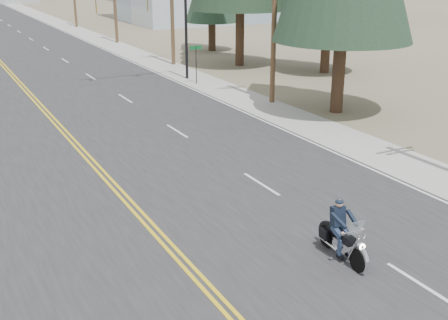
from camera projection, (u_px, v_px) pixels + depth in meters
The scene contains 4 objects.
sidewalk_right at pixel (69, 27), 72.43m from camera, with size 3.00×200.00×0.01m, color #A5A5A0.
traffic_mast_right at pixel (158, 9), 38.03m from camera, with size 7.10×0.26×7.00m.
street_sign at pixel (196, 58), 38.21m from camera, with size 0.90×0.06×2.62m.
motorcyclist at pixel (343, 231), 15.68m from camera, with size 0.94×2.18×1.70m, color black, non-canonical shape.
Camera 1 is at (-5.50, -4.77, 7.96)m, focal length 45.00 mm.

